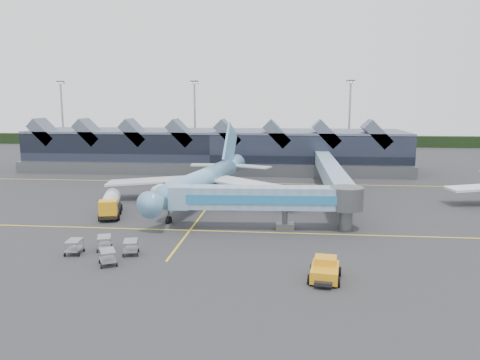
# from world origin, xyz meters

# --- Properties ---
(ground) EXTENTS (260.00, 260.00, 0.00)m
(ground) POSITION_xyz_m (0.00, 0.00, 0.00)
(ground) COLOR #28272A
(ground) RESTS_ON ground
(taxi_stripes) EXTENTS (120.00, 60.00, 0.01)m
(taxi_stripes) POSITION_xyz_m (0.00, 10.00, 0.01)
(taxi_stripes) COLOR yellow
(taxi_stripes) RESTS_ON ground
(tree_line_far) EXTENTS (260.00, 4.00, 4.00)m
(tree_line_far) POSITION_xyz_m (0.00, 110.00, 2.00)
(tree_line_far) COLOR black
(tree_line_far) RESTS_ON ground
(terminal) EXTENTS (90.00, 22.25, 12.52)m
(terminal) POSITION_xyz_m (-5.07, 47.35, 4.88)
(terminal) COLOR black
(terminal) RESTS_ON ground
(light_masts) EXTENTS (132.40, 42.56, 22.45)m
(light_masts) POSITION_xyz_m (21.00, 62.80, 12.49)
(light_masts) COLOR #9A9CA2
(light_masts) RESTS_ON ground
(main_airliner) EXTENTS (34.18, 39.75, 12.80)m
(main_airliner) POSITION_xyz_m (-1.11, 9.64, 3.76)
(main_airliner) COLOR #66A0D0
(main_airliner) RESTS_ON ground
(jet_bridge) EXTENTS (24.92, 4.98, 5.75)m
(jet_bridge) POSITION_xyz_m (11.14, -6.33, 4.01)
(jet_bridge) COLOR #7499C1
(jet_bridge) RESTS_ON ground
(fuel_truck) EXTENTS (4.91, 9.85, 3.30)m
(fuel_truck) POSITION_xyz_m (-13.17, -1.03, 1.85)
(fuel_truck) COLOR black
(fuel_truck) RESTS_ON ground
(pushback_tug) EXTENTS (3.39, 4.84, 2.03)m
(pushback_tug) POSITION_xyz_m (16.01, -23.39, 0.91)
(pushback_tug) COLOR orange
(pushback_tug) RESTS_ON ground
(baggage_carts) EXTENTS (7.95, 7.31, 1.57)m
(baggage_carts) POSITION_xyz_m (-7.10, -18.75, 0.88)
(baggage_carts) COLOR gray
(baggage_carts) RESTS_ON ground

